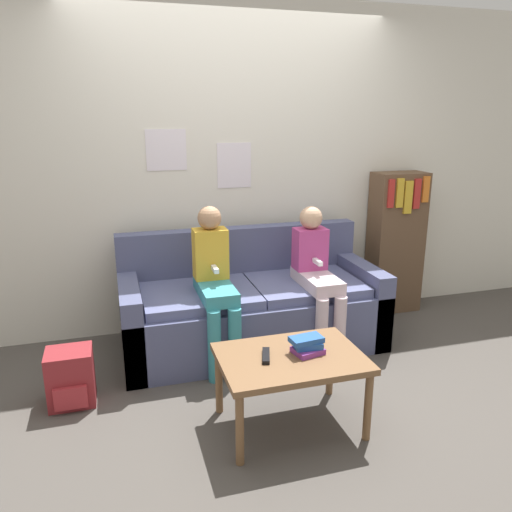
{
  "coord_description": "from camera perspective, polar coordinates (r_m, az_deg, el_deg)",
  "views": [
    {
      "loc": [
        -0.98,
        -2.91,
        1.74
      ],
      "look_at": [
        0.0,
        0.4,
        0.75
      ],
      "focal_mm": 35.0,
      "sensor_mm": 36.0,
      "label": 1
    }
  ],
  "objects": [
    {
      "name": "wall_back",
      "position": [
        4.11,
        -2.62,
        9.81
      ],
      "size": [
        8.0,
        0.06,
        2.6
      ],
      "color": "silver",
      "rests_on": "ground_plane"
    },
    {
      "name": "person_left",
      "position": [
        3.5,
        -4.74,
        -2.59
      ],
      "size": [
        0.24,
        0.57,
        1.12
      ],
      "color": "teal",
      "rests_on": "ground_plane"
    },
    {
      "name": "person_right",
      "position": [
        3.72,
        6.95,
        -1.78
      ],
      "size": [
        0.24,
        0.57,
        1.08
      ],
      "color": "silver",
      "rests_on": "ground_plane"
    },
    {
      "name": "backpack",
      "position": [
        3.36,
        -20.41,
        -12.89
      ],
      "size": [
        0.27,
        0.26,
        0.35
      ],
      "color": "maroon",
      "rests_on": "ground_plane"
    },
    {
      "name": "coffee_table",
      "position": [
        2.86,
        3.99,
        -12.23
      ],
      "size": [
        0.8,
        0.57,
        0.44
      ],
      "color": "brown",
      "rests_on": "ground_plane"
    },
    {
      "name": "ground_plane",
      "position": [
        3.53,
        1.89,
        -13.54
      ],
      "size": [
        10.0,
        10.0,
        0.0
      ],
      "primitive_type": "plane",
      "color": "#4C4742"
    },
    {
      "name": "couch",
      "position": [
        3.87,
        -0.58,
        -5.96
      ],
      "size": [
        1.95,
        0.84,
        0.87
      ],
      "color": "#4C5175",
      "rests_on": "ground_plane"
    },
    {
      "name": "bookshelf",
      "position": [
        4.63,
        15.66,
        1.51
      ],
      "size": [
        0.46,
        0.28,
        1.25
      ],
      "color": "brown",
      "rests_on": "ground_plane"
    },
    {
      "name": "book_stack",
      "position": [
        2.86,
        5.89,
        -10.11
      ],
      "size": [
        0.19,
        0.16,
        0.1
      ],
      "color": "#7A3389",
      "rests_on": "coffee_table"
    },
    {
      "name": "tv_remote",
      "position": [
        2.81,
        1.15,
        -11.32
      ],
      "size": [
        0.09,
        0.17,
        0.02
      ],
      "rotation": [
        0.0,
        0.0,
        -0.31
      ],
      "color": "black",
      "rests_on": "coffee_table"
    }
  ]
}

